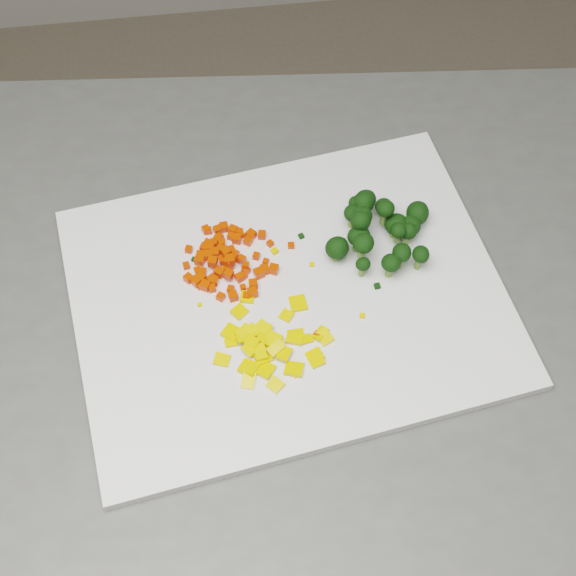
{
  "coord_description": "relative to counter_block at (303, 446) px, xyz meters",
  "views": [
    {
      "loc": [
        -0.47,
        -0.0,
        1.62
      ],
      "look_at": [
        -0.41,
        0.42,
        0.92
      ],
      "focal_mm": 50.0,
      "sensor_mm": 36.0,
      "label": 1
    }
  ],
  "objects": [
    {
      "name": "carrot_cube_43",
      "position": [
        -0.11,
        0.04,
        0.47
      ],
      "size": [
        0.01,
        0.01,
        0.01
      ],
      "primitive_type": "cube",
      "rotation": [
        0.0,
        0.0,
        2.79
      ],
      "color": "red",
      "rests_on": "carrot_pile"
    },
    {
      "name": "carrot_cube_13",
      "position": [
        -0.11,
        0.01,
        0.47
      ],
      "size": [
        0.01,
        0.01,
        0.01
      ],
      "primitive_type": "cube",
      "rotation": [
        0.0,
        0.0,
        2.63
      ],
      "color": "red",
      "rests_on": "carrot_pile"
    },
    {
      "name": "broccoli_floret_0",
      "position": [
        0.07,
        0.08,
        0.48
      ],
      "size": [
        0.02,
        0.02,
        0.03
      ],
      "primitive_type": null,
      "color": "black",
      "rests_on": "broccoli_pile"
    },
    {
      "name": "carrot_cube_52",
      "position": [
        -0.04,
        0.02,
        0.47
      ],
      "size": [
        0.01,
        0.01,
        0.01
      ],
      "primitive_type": "cube",
      "rotation": [
        0.0,
        0.0,
        0.05
      ],
      "color": "red",
      "rests_on": "carrot_pile"
    },
    {
      "name": "carrot_cube_47",
      "position": [
        -0.07,
        0.05,
        0.47
      ],
      "size": [
        0.01,
        0.01,
        0.01
      ],
      "primitive_type": "cube",
      "rotation": [
        0.0,
        0.0,
        2.62
      ],
      "color": "red",
      "rests_on": "carrot_pile"
    },
    {
      "name": "pepper_chunk_31",
      "position": [
        -0.07,
        -0.1,
        0.46
      ],
      "size": [
        0.02,
        0.02,
        0.01
      ],
      "primitive_type": "cube",
      "rotation": [
        0.09,
        -0.14,
        1.29
      ],
      "color": "yellow",
      "rests_on": "pepper_pile"
    },
    {
      "name": "broccoli_pile",
      "position": [
        0.07,
        0.04,
        0.49
      ],
      "size": [
        0.12,
        0.12,
        0.05
      ],
      "primitive_type": null,
      "color": "black",
      "rests_on": "cutting_board"
    },
    {
      "name": "pepper_chunk_8",
      "position": [
        -0.02,
        -0.06,
        0.46
      ],
      "size": [
        0.02,
        0.02,
        0.01
      ],
      "primitive_type": "cube",
      "rotation": [
        0.0,
        0.04,
        2.8
      ],
      "color": "yellow",
      "rests_on": "pepper_pile"
    },
    {
      "name": "carrot_cube_68",
      "position": [
        -0.12,
        0.02,
        0.47
      ],
      "size": [
        0.01,
        0.01,
        0.01
      ],
      "primitive_type": "cube",
      "rotation": [
        0.0,
        0.0,
        0.68
      ],
      "color": "red",
      "rests_on": "carrot_pile"
    },
    {
      "name": "carrot_cube_58",
      "position": [
        -0.11,
        0.02,
        0.47
      ],
      "size": [
        0.01,
        0.01,
        0.01
      ],
      "primitive_type": "cube",
      "rotation": [
        0.0,
        0.0,
        2.22
      ],
      "color": "red",
      "rests_on": "carrot_pile"
    },
    {
      "name": "carrot_cube_40",
      "position": [
        -0.09,
        0.03,
        0.47
      ],
      "size": [
        0.01,
        0.01,
        0.01
      ],
      "primitive_type": "cube",
      "rotation": [
        0.0,
        0.0,
        2.52
      ],
      "color": "red",
      "rests_on": "carrot_pile"
    },
    {
      "name": "pepper_chunk_37",
      "position": [
        -0.01,
        -0.06,
        0.46
      ],
      "size": [
        0.01,
        0.01,
        0.01
      ],
      "primitive_type": "cube",
      "rotation": [
        -0.08,
        0.13,
        0.15
      ],
      "color": "yellow",
      "rests_on": "pepper_pile"
    },
    {
      "name": "carrot_cube_65",
      "position": [
        -0.1,
        0.01,
        0.47
      ],
      "size": [
        0.01,
        0.01,
        0.01
      ],
      "primitive_type": "cube",
      "rotation": [
        0.0,
        0.0,
        1.68
      ],
      "color": "red",
      "rests_on": "carrot_pile"
    },
    {
      "name": "counter_block",
      "position": [
        0.0,
        0.0,
        0.0
      ],
      "size": [
        0.98,
        0.73,
        0.9
      ],
      "primitive_type": "cube",
      "rotation": [
        0.0,
        0.0,
        -0.09
      ],
      "color": "#4F4F4C",
      "rests_on": "ground"
    },
    {
      "name": "carrot_cube_75",
      "position": [
        -0.08,
        0.03,
        0.48
      ],
      "size": [
        0.01,
        0.01,
        0.01
      ],
      "primitive_type": "cube",
      "rotation": [
        0.0,
        0.0,
        1.62
      ],
      "color": "red",
      "rests_on": "carrot_pile"
    },
    {
      "name": "carrot_cube_64",
      "position": [
        -0.07,
        0.07,
        0.47
      ],
      "size": [
        0.01,
        0.01,
        0.01
      ],
      "primitive_type": "cube",
      "rotation": [
        0.0,
        0.0,
        2.83
      ],
      "color": "red",
      "rests_on": "carrot_pile"
    },
    {
      "name": "pepper_chunk_4",
      "position": [
        -0.03,
        -0.09,
        0.46
      ],
      "size": [
        0.02,
        0.02,
        0.01
      ],
      "primitive_type": "cube",
      "rotation": [
        0.14,
        0.11,
        2.81
      ],
      "color": "yellow",
      "rests_on": "pepper_pile"
    },
    {
      "name": "broccoli_floret_11",
      "position": [
        0.06,
        0.04,
        0.48
      ],
      "size": [
        0.03,
        0.03,
        0.03
      ],
      "primitive_type": null,
      "color": "black",
      "rests_on": "broccoli_pile"
    },
    {
      "name": "stray_bit_12",
      "position": [
        0.05,
        -0.04,
        0.46
      ],
      "size": [
        0.01,
        0.01,
        0.0
      ],
      "primitive_type": "cube",
      "rotation": [
        0.0,
        0.0,
        2.96
      ],
      "color": "yellow",
      "rests_on": "cutting_board"
    },
    {
      "name": "pepper_chunk_30",
      "position": [
        0.0,
        -0.06,
        0.46
      ],
      "size": [
        0.02,
        0.02,
        0.01
      ],
      "primitive_type": "cube",
      "rotation": [
        -0.09,
        0.14,
        0.84
      ],
      "color": "yellow",
      "rests_on": "pepper_pile"
    },
    {
      "name": "pepper_chunk_10",
      "position": [
        -0.03,
        -0.09,
        0.46
      ],
      "size": [
        0.02,
        0.02,
        0.01
      ],
      "primitive_type": "cube",
      "rotation": [
        -0.07,
        0.15,
        2.28
      ],
      "color": "yellow",
      "rests_on": "pepper_pile"
    },
    {
      "name": "pepper_chunk_11",
      "position": [
        -0.07,
        -0.09,
        0.46
      ],
      "size": [
        0.02,
        0.02,
        0.01
      ],
      "primitive_type": "cube",
      "rotation": [
        0.15,
        0.15,
        2.57
      ],
      "color": "yellow",
      "rests_on": "pepper_pile"
    },
    {
      "name": "carrot_cube_61",
      "position": [
        -0.06,
        0.07,
        0.46
      ],
      "size": [
        0.01,
        0.01,
        0.01
      ],
      "primitive_type": "cube",
      "rotation": [
        0.0,
        0.0,
        0.35
      ],
      "color": "red",
      "rests_on": "carrot_pile"
    },
    {
      "name": "broccoli_floret_8",
      "position": [
        0.06,
        0.05,
        0.49
      ],
      "size": [
        0.03,
        0.03,
        0.04
      ],
      "primitive_type": null,
      "color": "black",
      "rests_on": "broccoli_pile"
    },
    {
      "name": "carrot_cube_26",
      "position": [
        -0.05,
        0.02,
        0.47
      ],
      "size": [
        0.01,
        0.01,
        0.01
      ],
      "primitive_type": "cube",
      "rotation": [
        0.0,
        0.0,
        1.89
      ],
      "color": "red",
      "rests_on": "carrot_pile"
    },
    {
      "name": "broccoli_floret_6",
      "position": [
        0.1,
        0.05,
        0.48
      ],
      "size": [
        0.03,
        0.03,
        0.03
      ],
      "primitive_type": null,
      "color": "black",
      "rests_on": "broccoli_pile"
    },
    {
      "name": "pepper_chunk_7",
      "position": [
        -0.04,
        -0.07,
        0.47
      ],
      "size": [
        0.02,
        0.02,
        0.0
      ],
      "primitive_type": "cube",
      "rotation": [
        -0.04,
        -0.06,
        1.86
      ],
      "color": "yellow",
      "rests_on": "pepper_pile"
    },
    {
      "name": "carrot_cube_7",
      "position": [
        -0.1,
        0.06,
        0.47
      ],
      "size": [
        0.01,
        0.01,
        0.01
      ],
      "primitive_type": "cube",
      "rotation": [
        0.0,
        0.0,
        1.11
      ],
      "color": "red",
      "rests_on": "carrot_pile"
    },
    {
      "name": "broccoli_floret_10",
      "position": [
        0.06,
        0.02,
        0.49
      ],
      "size": [
        0.03,
        0.03,
        0.03
      ],
      "primitive_type": null,
      "color": "black",
      "rests_on": "broccoli_pile"
    },
    {
      "name": "broccoli_floret_21",
      "position": [
        0.12,
        0.01,
        0.48
      ],
      "size": [
        0.02,
        0.02,
        0.03
      ],
      "primitive_type": null,
      "color": "black",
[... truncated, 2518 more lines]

